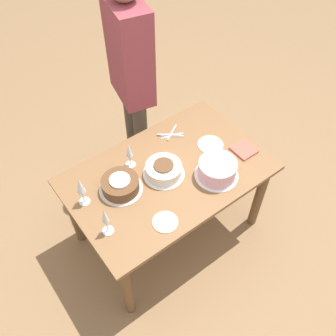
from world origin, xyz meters
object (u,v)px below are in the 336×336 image
wine_glass_near (105,217)px  wine_glass_extra (80,187)px  person_cutting (131,70)px  cake_center_white (164,170)px  cake_front_chocolate (120,185)px  cake_back_decorated (217,169)px  wine_glass_far (129,152)px

wine_glass_near → wine_glass_extra: 0.27m
wine_glass_extra → person_cutting: bearing=-143.1°
cake_center_white → cake_front_chocolate: (0.29, -0.07, 0.00)m
cake_center_white → cake_back_decorated: size_ratio=0.96×
cake_back_decorated → wine_glass_near: 0.80m
person_cutting → wine_glass_extra: bearing=-40.8°
cake_front_chocolate → wine_glass_extra: size_ratio=1.24×
wine_glass_extra → cake_center_white: bearing=167.5°
cake_center_white → person_cutting: size_ratio=0.16×
wine_glass_extra → wine_glass_near: bearing=91.9°
wine_glass_near → wine_glass_far: size_ratio=1.16×
cake_back_decorated → person_cutting: person_cutting is taller
cake_center_white → cake_front_chocolate: size_ratio=0.99×
cake_center_white → person_cutting: person_cutting is taller
wine_glass_far → wine_glass_extra: bearing=11.7°
cake_front_chocolate → person_cutting: bearing=-129.8°
cake_back_decorated → cake_center_white: bearing=-38.9°
wine_glass_near → person_cutting: size_ratio=0.13×
cake_back_decorated → person_cutting: 0.95m
cake_front_chocolate → wine_glass_extra: 0.27m
cake_center_white → cake_front_chocolate: 0.30m
cake_back_decorated → wine_glass_extra: wine_glass_extra is taller
wine_glass_near → wine_glass_far: 0.53m
cake_front_chocolate → wine_glass_extra: wine_glass_extra is taller
cake_back_decorated → wine_glass_near: (0.79, -0.07, 0.09)m
cake_front_chocolate → wine_glass_far: size_ratio=1.42×
cake_center_white → person_cutting: (-0.22, -0.68, 0.30)m
wine_glass_near → cake_front_chocolate: bearing=-136.3°
cake_front_chocolate → cake_back_decorated: (-0.57, 0.29, 0.02)m
cake_front_chocolate → wine_glass_far: 0.23m
cake_center_white → wine_glass_far: size_ratio=1.40×
cake_back_decorated → wine_glass_extra: 0.88m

